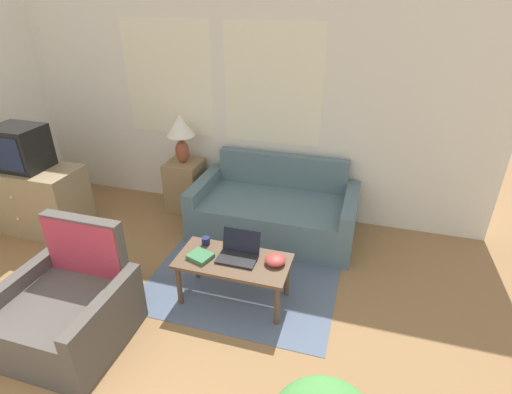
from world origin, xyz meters
The scene contains 13 objects.
wall_back centered at (0.00, 3.93, 1.31)m, with size 6.03×0.06×2.60m.
rug centered at (0.66, 2.80, 0.00)m, with size 1.75×2.02×0.01m.
couch centered at (0.73, 3.45, 0.26)m, with size 1.78×0.92×0.81m.
armchair centered at (-0.42, 1.46, 0.27)m, with size 0.89×0.85×0.92m.
tv_dresser centered at (-1.90, 2.73, 0.38)m, with size 1.14×0.56×0.76m.
television centered at (-1.90, 2.73, 0.99)m, with size 0.51×0.42×0.46m.
side_table centered at (-0.46, 3.62, 0.32)m, with size 0.40×0.40×0.64m.
table_lamp centered at (-0.46, 3.62, 1.03)m, with size 0.33×0.33×0.58m.
coffee_table centered at (0.66, 2.22, 0.38)m, with size 0.97×0.47×0.43m.
laptop centered at (0.70, 2.28, 0.48)m, with size 0.33×0.26×0.22m.
cup_navy centered at (0.35, 2.38, 0.46)m, with size 0.07×0.07×0.07m.
snack_bowl centered at (1.02, 2.28, 0.47)m, with size 0.18×0.18×0.07m.
book_red centered at (0.38, 2.17, 0.45)m, with size 0.23×0.22×0.04m.
Camera 1 is at (1.64, -0.37, 2.48)m, focal length 28.00 mm.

